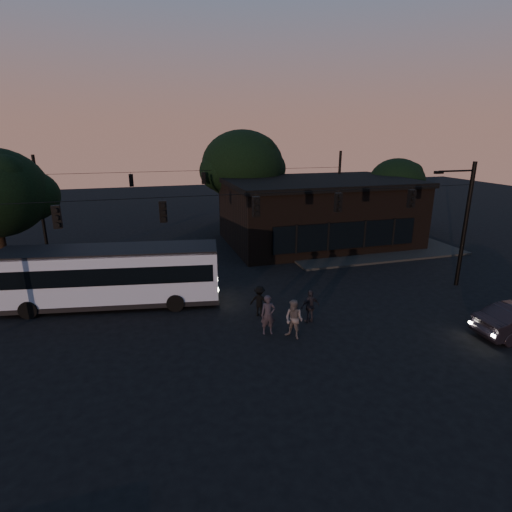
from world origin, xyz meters
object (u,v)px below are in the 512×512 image
object	(u,v)px
pedestrian_d	(260,301)
pedestrian_b	(294,319)
building	(318,211)
pedestrian_c	(310,306)
pedestrian_a	(268,315)
bus	(112,274)

from	to	relation	value
pedestrian_d	pedestrian_b	bearing A→B (deg)	140.71
building	pedestrian_c	bearing A→B (deg)	-115.84
pedestrian_c	pedestrian_b	bearing A→B (deg)	35.49
pedestrian_a	pedestrian_c	world-z (taller)	pedestrian_a
bus	pedestrian_c	distance (m)	10.71
pedestrian_a	pedestrian_b	world-z (taller)	pedestrian_a
bus	pedestrian_d	xyz separation A→B (m)	(7.24, -3.60, -0.99)
pedestrian_a	pedestrian_d	xyz separation A→B (m)	(0.19, 1.96, -0.14)
building	bus	xyz separation A→B (m)	(-16.26, -9.12, -0.91)
bus	pedestrian_b	world-z (taller)	bus
building	pedestrian_b	xyz separation A→B (m)	(-8.21, -15.42, -1.78)
pedestrian_a	pedestrian_d	size ratio (longest dim) A/B	1.17
pedestrian_c	pedestrian_a	bearing A→B (deg)	5.18
pedestrian_a	pedestrian_d	bearing A→B (deg)	91.81
bus	pedestrian_d	size ratio (longest dim) A/B	7.20
bus	pedestrian_d	world-z (taller)	bus
building	pedestrian_b	distance (m)	17.56
pedestrian_b	pedestrian_c	xyz separation A→B (m)	(1.37, 1.29, -0.08)
building	pedestrian_b	world-z (taller)	building
pedestrian_a	pedestrian_c	xyz separation A→B (m)	(2.37, 0.54, -0.10)
building	pedestrian_c	xyz separation A→B (m)	(-6.84, -14.13, -1.86)
pedestrian_b	pedestrian_d	bearing A→B (deg)	158.47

